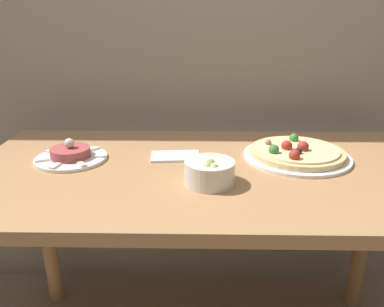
# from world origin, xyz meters

# --- Properties ---
(dining_table) EXTENTS (1.42, 0.73, 0.76)m
(dining_table) POSITION_xyz_m (0.00, 0.36, 0.65)
(dining_table) COLOR #AD7F51
(dining_table) RESTS_ON ground_plane
(pizza_plate) EXTENTS (0.33, 0.33, 0.06)m
(pizza_plate) POSITION_xyz_m (0.28, 0.44, 0.77)
(pizza_plate) COLOR white
(pizza_plate) RESTS_ON dining_table
(tartare_plate) EXTENTS (0.22, 0.22, 0.07)m
(tartare_plate) POSITION_xyz_m (-0.42, 0.41, 0.77)
(tartare_plate) COLOR white
(tartare_plate) RESTS_ON dining_table
(small_bowl) EXTENTS (0.13, 0.13, 0.07)m
(small_bowl) POSITION_xyz_m (0.01, 0.25, 0.79)
(small_bowl) COLOR silver
(small_bowl) RESTS_ON dining_table
(napkin) EXTENTS (0.16, 0.10, 0.01)m
(napkin) POSITION_xyz_m (-0.10, 0.44, 0.76)
(napkin) COLOR white
(napkin) RESTS_ON dining_table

